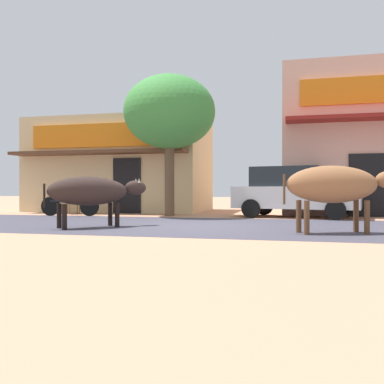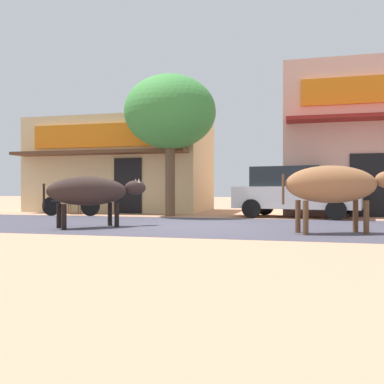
{
  "view_description": "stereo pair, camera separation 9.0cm",
  "coord_description": "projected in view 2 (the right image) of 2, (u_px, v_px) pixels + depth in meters",
  "views": [
    {
      "loc": [
        2.6,
        -10.19,
        0.9
      ],
      "look_at": [
        -0.07,
        1.01,
        0.84
      ],
      "focal_mm": 38.85,
      "sensor_mm": 36.0,
      "label": 1
    },
    {
      "loc": [
        2.69,
        -10.16,
        0.9
      ],
      "look_at": [
        -0.07,
        1.01,
        0.84
      ],
      "focal_mm": 38.85,
      "sensor_mm": 36.0,
      "label": 2
    }
  ],
  "objects": [
    {
      "name": "ground",
      "position": [
        185.0,
        225.0,
        10.52
      ],
      "size": [
        80.0,
        80.0,
        0.0
      ],
      "primitive_type": "plane",
      "color": "tan"
    },
    {
      "name": "cow_far_dark",
      "position": [
        335.0,
        185.0,
        8.49
      ],
      "size": [
        2.47,
        1.23,
        1.4
      ],
      "color": "#96623E",
      "rests_on": "ground"
    },
    {
      "name": "parked_motorcycle",
      "position": [
        72.0,
        202.0,
        14.26
      ],
      "size": [
        2.05,
        0.32,
        1.08
      ],
      "color": "black",
      "rests_on": "ground"
    },
    {
      "name": "parked_hatchback_car",
      "position": [
        294.0,
        191.0,
        13.5
      ],
      "size": [
        4.17,
        2.45,
        1.64
      ],
      "color": "silver",
      "rests_on": "ground"
    },
    {
      "name": "storefront_right_club",
      "position": [
        366.0,
        142.0,
        15.58
      ],
      "size": [
        6.01,
        4.92,
        5.39
      ],
      "color": "#DAA692",
      "rests_on": "ground"
    },
    {
      "name": "cafe_chair_near_tree",
      "position": [
        77.0,
        200.0,
        15.37
      ],
      "size": [
        0.62,
        0.62,
        0.92
      ],
      "color": "brown",
      "rests_on": "ground"
    },
    {
      "name": "storefront_left_cafe",
      "position": [
        123.0,
        166.0,
        17.93
      ],
      "size": [
        7.24,
        4.92,
        3.84
      ],
      "color": "#D4B986",
      "rests_on": "ground"
    },
    {
      "name": "roadside_tree",
      "position": [
        170.0,
        113.0,
        14.13
      ],
      "size": [
        3.12,
        3.12,
        4.8
      ],
      "color": "brown",
      "rests_on": "ground"
    },
    {
      "name": "cow_near_brown",
      "position": [
        91.0,
        192.0,
        9.84
      ],
      "size": [
        2.06,
        2.07,
        1.21
      ],
      "color": "#30231F",
      "rests_on": "ground"
    },
    {
      "name": "asphalt_road",
      "position": [
        185.0,
        225.0,
        10.52
      ],
      "size": [
        72.0,
        5.48,
        0.0
      ],
      "primitive_type": "cube",
      "color": "#413F4C",
      "rests_on": "ground"
    }
  ]
}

